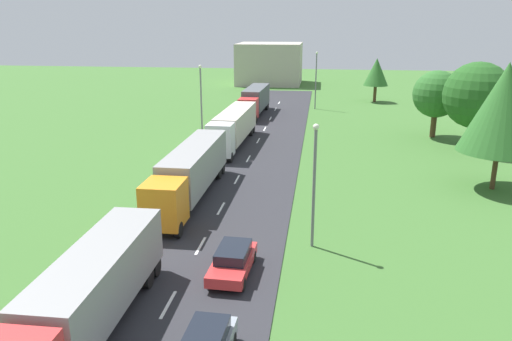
% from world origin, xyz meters
% --- Properties ---
extents(road, '(10.00, 140.00, 0.06)m').
position_xyz_m(road, '(0.00, 24.50, 0.03)').
color(road, '#2B2B30').
rests_on(road, ground).
extents(lane_marking_centre, '(0.16, 120.60, 0.01)m').
position_xyz_m(lane_marking_centre, '(0.00, 20.74, 0.07)').
color(lane_marking_centre, white).
rests_on(lane_marking_centre, road).
extents(truck_lead, '(2.60, 13.07, 3.44)m').
position_xyz_m(truck_lead, '(-2.49, 15.93, 2.07)').
color(truck_lead, red).
rests_on(truck_lead, road).
extents(truck_second, '(2.56, 15.10, 3.71)m').
position_xyz_m(truck_second, '(-2.65, 33.49, 2.19)').
color(truck_second, orange).
rests_on(truck_second, road).
extents(truck_third, '(2.88, 14.61, 3.62)m').
position_xyz_m(truck_third, '(-2.35, 50.34, 2.17)').
color(truck_third, white).
rests_on(truck_third, road).
extents(truck_fourth, '(2.84, 12.91, 3.74)m').
position_xyz_m(truck_fourth, '(-2.50, 68.66, 2.18)').
color(truck_fourth, red).
rests_on(truck_fourth, road).
extents(car_third, '(2.06, 4.58, 1.46)m').
position_xyz_m(car_third, '(2.51, 22.32, 0.82)').
color(car_third, red).
rests_on(car_third, road).
extents(lamppost_second, '(0.36, 0.36, 7.44)m').
position_xyz_m(lamppost_second, '(6.58, 26.34, 4.19)').
color(lamppost_second, slate).
rests_on(lamppost_second, ground).
extents(lamppost_third, '(0.36, 0.36, 8.43)m').
position_xyz_m(lamppost_third, '(-6.08, 51.46, 4.69)').
color(lamppost_third, slate).
rests_on(lamppost_third, ground).
extents(lamppost_fourth, '(0.36, 0.36, 8.54)m').
position_xyz_m(lamppost_fourth, '(5.91, 74.84, 4.75)').
color(lamppost_fourth, slate).
rests_on(lamppost_fourth, ground).
extents(tree_oak, '(6.27, 6.27, 9.99)m').
position_xyz_m(tree_oak, '(20.65, 38.85, 6.53)').
color(tree_oak, '#513823').
rests_on(tree_oak, ground).
extents(tree_birch, '(4.01, 4.01, 7.11)m').
position_xyz_m(tree_birch, '(15.57, 83.05, 4.87)').
color(tree_birch, '#513823').
rests_on(tree_birch, ground).
extents(tree_pine, '(5.31, 5.31, 7.62)m').
position_xyz_m(tree_pine, '(19.74, 57.47, 4.94)').
color(tree_pine, '#513823').
rests_on(tree_pine, ground).
extents(tree_elm, '(6.73, 6.73, 9.03)m').
position_xyz_m(tree_elm, '(22.46, 51.86, 5.66)').
color(tree_elm, '#513823').
rests_on(tree_elm, ground).
extents(distant_building, '(13.15, 13.05, 8.41)m').
position_xyz_m(distant_building, '(-4.27, 105.65, 4.21)').
color(distant_building, '#B2A899').
rests_on(distant_building, ground).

